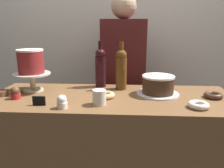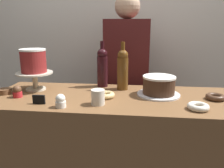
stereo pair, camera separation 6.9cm
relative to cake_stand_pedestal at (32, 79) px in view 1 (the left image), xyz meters
name	(u,v)px [view 1 (the left image)]	position (x,y,z in m)	size (l,w,h in m)	color
back_wall	(117,31)	(0.54, 0.78, 0.29)	(6.00, 0.05, 2.60)	silver
display_counter	(112,161)	(0.54, -0.09, -0.55)	(1.53, 0.58, 0.92)	brown
cake_stand_pedestal	(32,79)	(0.00, 0.00, 0.00)	(0.24, 0.24, 0.12)	beige
white_layer_cake	(31,61)	(0.00, 0.00, 0.12)	(0.17, 0.17, 0.16)	maroon
silver_serving_platter	(157,94)	(0.83, -0.03, -0.08)	(0.27, 0.27, 0.01)	white
chocolate_round_cake	(158,84)	(0.83, -0.03, -0.02)	(0.20, 0.20, 0.11)	#3D2619
wine_bottle_dark_red	(101,67)	(0.44, 0.14, 0.06)	(0.08, 0.08, 0.33)	black
wine_bottle_amber	(121,69)	(0.59, 0.08, 0.06)	(0.08, 0.08, 0.33)	#5B3814
cupcake_chocolate	(15,93)	(-0.04, -0.17, -0.05)	(0.06, 0.06, 0.07)	red
cupcake_vanilla	(62,102)	(0.29, -0.31, -0.05)	(0.06, 0.06, 0.07)	white
donut_sugar	(198,105)	(1.01, -0.26, -0.07)	(0.11, 0.11, 0.03)	silver
donut_chocolate	(213,95)	(1.15, -0.08, -0.07)	(0.11, 0.11, 0.03)	#472D1E
donut_glazed	(106,95)	(0.50, -0.11, -0.07)	(0.11, 0.11, 0.03)	#E0C17F
cookie_stack	(1,93)	(-0.16, -0.11, -0.07)	(0.08, 0.08, 0.03)	brown
price_sign_chalkboard	(39,101)	(0.15, -0.27, -0.06)	(0.07, 0.01, 0.05)	black
coffee_cup_ceramic	(99,97)	(0.48, -0.24, -0.04)	(0.08, 0.08, 0.08)	silver
barista_figure	(123,87)	(0.60, 0.43, -0.17)	(0.36, 0.22, 1.60)	black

